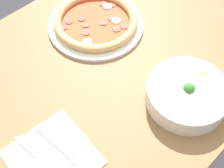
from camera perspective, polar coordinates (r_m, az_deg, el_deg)
ground_plane at (r=1.63m, az=1.25°, el=-12.65°), size 8.00×8.00×0.00m
dining_table at (r=1.07m, az=1.86°, el=1.13°), size 1.14×0.80×0.77m
pizza at (r=1.04m, az=-3.00°, el=11.23°), size 0.31×0.31×0.04m
bowl at (r=0.86m, az=13.56°, el=-1.76°), size 0.22×0.22×0.07m
napkin at (r=0.80m, az=-10.90°, el=-13.05°), size 0.21×0.21×0.00m
fork at (r=0.80m, az=-9.40°, el=-11.57°), size 0.03×0.19×0.00m
knife at (r=0.80m, az=-12.79°, el=-13.59°), size 0.03×0.21×0.01m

